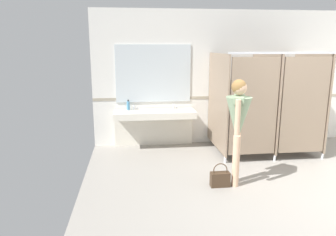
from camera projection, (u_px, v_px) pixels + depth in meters
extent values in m
cube|color=gray|center=(320.00, 198.00, 4.83)|extent=(7.26, 6.39, 0.10)
cube|color=silver|center=(253.00, 77.00, 7.35)|extent=(7.26, 0.12, 2.97)
cube|color=#9E937F|center=(253.00, 97.00, 7.39)|extent=(7.26, 0.01, 0.06)
cube|color=silver|center=(155.00, 114.00, 6.89)|extent=(1.75, 0.58, 0.14)
cube|color=silver|center=(154.00, 130.00, 7.22)|extent=(1.75, 0.08, 0.69)
cube|color=#ADADA8|center=(134.00, 114.00, 6.81)|extent=(0.42, 0.32, 0.11)
cylinder|color=silver|center=(134.00, 107.00, 7.01)|extent=(0.04, 0.04, 0.11)
cylinder|color=silver|center=(134.00, 106.00, 6.94)|extent=(0.03, 0.11, 0.03)
sphere|color=silver|center=(137.00, 108.00, 7.03)|extent=(0.04, 0.04, 0.04)
cube|color=#ADADA8|center=(175.00, 113.00, 6.91)|extent=(0.42, 0.32, 0.11)
cylinder|color=silver|center=(174.00, 106.00, 7.11)|extent=(0.04, 0.04, 0.11)
cylinder|color=silver|center=(174.00, 105.00, 7.04)|extent=(0.03, 0.11, 0.03)
sphere|color=silver|center=(177.00, 107.00, 7.13)|extent=(0.04, 0.04, 0.04)
cube|color=silver|center=(153.00, 74.00, 6.99)|extent=(1.65, 0.02, 1.25)
cube|color=#84705B|center=(218.00, 101.00, 6.55)|extent=(0.03, 1.44, 1.93)
cylinder|color=silver|center=(225.00, 160.00, 6.13)|extent=(0.05, 0.05, 0.12)
cube|color=#84705B|center=(264.00, 100.00, 6.66)|extent=(0.03, 1.44, 1.93)
cylinder|color=silver|center=(275.00, 158.00, 6.25)|extent=(0.05, 0.05, 0.12)
cube|color=#84705B|center=(309.00, 99.00, 6.77)|extent=(0.03, 1.44, 1.93)
cylinder|color=silver|center=(322.00, 156.00, 6.36)|extent=(0.05, 0.05, 0.12)
cube|color=#84705B|center=(254.00, 107.00, 5.93)|extent=(0.91, 0.05, 1.83)
cube|color=#84705B|center=(304.00, 106.00, 6.05)|extent=(0.91, 0.03, 1.83)
cube|color=#B7BABF|center=(284.00, 53.00, 5.77)|extent=(2.05, 0.04, 0.04)
cylinder|color=#DBAD89|center=(236.00, 157.00, 5.21)|extent=(0.11, 0.11, 0.84)
cylinder|color=#DBAD89|center=(236.00, 161.00, 5.04)|extent=(0.11, 0.11, 0.84)
cone|color=gray|center=(238.00, 120.00, 4.98)|extent=(0.52, 0.52, 0.71)
cube|color=gray|center=(239.00, 99.00, 4.91)|extent=(0.31, 0.48, 0.10)
cylinder|color=#DBAD89|center=(239.00, 111.00, 5.21)|extent=(0.08, 0.08, 0.53)
cylinder|color=#DBAD89|center=(238.00, 117.00, 4.72)|extent=(0.08, 0.08, 0.53)
sphere|color=#DBAD89|center=(240.00, 88.00, 4.88)|extent=(0.23, 0.23, 0.23)
sphere|color=olive|center=(239.00, 87.00, 4.87)|extent=(0.23, 0.23, 0.23)
cube|color=#3F2D1E|center=(220.00, 179.00, 5.10)|extent=(0.31, 0.14, 0.23)
torus|color=#3F2D1E|center=(220.00, 170.00, 5.06)|extent=(0.23, 0.02, 0.23)
cylinder|color=teal|center=(128.00, 106.00, 6.96)|extent=(0.07, 0.07, 0.19)
cylinder|color=black|center=(128.00, 101.00, 6.93)|extent=(0.03, 0.03, 0.04)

